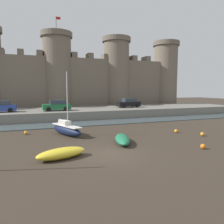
{
  "coord_description": "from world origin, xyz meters",
  "views": [
    {
      "loc": [
        -5.06,
        -14.32,
        4.68
      ],
      "look_at": [
        1.97,
        4.69,
        2.5
      ],
      "focal_mm": 35.0,
      "sensor_mm": 36.0,
      "label": 1
    }
  ],
  "objects_px": {
    "mooring_buoy_near_channel": "(176,131)",
    "mooring_buoy_near_shore": "(202,134)",
    "car_quay_east": "(57,106)",
    "car_quay_west": "(129,103)",
    "rowboat_foreground_centre": "(62,153)",
    "car_quay_centre_west": "(1,107)",
    "sailboat_midflat_centre": "(66,129)",
    "mooring_buoy_off_centre": "(26,133)",
    "mooring_buoy_mid_mud": "(203,146)",
    "rowboat_midflat_left": "(122,139)"
  },
  "relations": [
    {
      "from": "car_quay_west",
      "to": "car_quay_east",
      "type": "bearing_deg",
      "value": -172.38
    },
    {
      "from": "car_quay_centre_west",
      "to": "sailboat_midflat_centre",
      "type": "bearing_deg",
      "value": -59.47
    },
    {
      "from": "rowboat_foreground_centre",
      "to": "rowboat_midflat_left",
      "type": "distance_m",
      "value": 5.9
    },
    {
      "from": "car_quay_east",
      "to": "rowboat_midflat_left",
      "type": "bearing_deg",
      "value": -77.76
    },
    {
      "from": "rowboat_midflat_left",
      "to": "mooring_buoy_near_shore",
      "type": "distance_m",
      "value": 8.56
    },
    {
      "from": "mooring_buoy_mid_mud",
      "to": "car_quay_centre_west",
      "type": "xyz_separation_m",
      "value": [
        -16.46,
        21.1,
        1.94
      ]
    },
    {
      "from": "car_quay_centre_west",
      "to": "car_quay_east",
      "type": "xyz_separation_m",
      "value": [
        7.63,
        -0.58,
        0.0
      ]
    },
    {
      "from": "sailboat_midflat_centre",
      "to": "car_quay_west",
      "type": "distance_m",
      "value": 18.77
    },
    {
      "from": "rowboat_foreground_centre",
      "to": "sailboat_midflat_centre",
      "type": "relative_size",
      "value": 0.58
    },
    {
      "from": "car_quay_centre_west",
      "to": "car_quay_west",
      "type": "distance_m",
      "value": 20.32
    },
    {
      "from": "sailboat_midflat_centre",
      "to": "mooring_buoy_off_centre",
      "type": "bearing_deg",
      "value": 155.94
    },
    {
      "from": "sailboat_midflat_centre",
      "to": "mooring_buoy_near_channel",
      "type": "height_order",
      "value": "sailboat_midflat_centre"
    },
    {
      "from": "mooring_buoy_near_shore",
      "to": "mooring_buoy_mid_mud",
      "type": "bearing_deg",
      "value": -132.22
    },
    {
      "from": "car_quay_centre_west",
      "to": "rowboat_midflat_left",
      "type": "bearing_deg",
      "value": -56.96
    },
    {
      "from": "rowboat_midflat_left",
      "to": "rowboat_foreground_centre",
      "type": "bearing_deg",
      "value": -156.68
    },
    {
      "from": "rowboat_midflat_left",
      "to": "car_quay_east",
      "type": "relative_size",
      "value": 0.92
    },
    {
      "from": "mooring_buoy_off_centre",
      "to": "mooring_buoy_near_channel",
      "type": "height_order",
      "value": "same"
    },
    {
      "from": "mooring_buoy_off_centre",
      "to": "rowboat_foreground_centre",
      "type": "bearing_deg",
      "value": -74.99
    },
    {
      "from": "mooring_buoy_near_channel",
      "to": "sailboat_midflat_centre",
      "type": "bearing_deg",
      "value": 165.66
    },
    {
      "from": "mooring_buoy_off_centre",
      "to": "mooring_buoy_near_channel",
      "type": "bearing_deg",
      "value": -16.95
    },
    {
      "from": "rowboat_midflat_left",
      "to": "car_quay_west",
      "type": "bearing_deg",
      "value": 63.88
    },
    {
      "from": "rowboat_midflat_left",
      "to": "mooring_buoy_near_channel",
      "type": "distance_m",
      "value": 7.43
    },
    {
      "from": "mooring_buoy_near_channel",
      "to": "mooring_buoy_near_shore",
      "type": "relative_size",
      "value": 0.96
    },
    {
      "from": "sailboat_midflat_centre",
      "to": "mooring_buoy_near_shore",
      "type": "bearing_deg",
      "value": -22.09
    },
    {
      "from": "mooring_buoy_near_channel",
      "to": "car_quay_east",
      "type": "distance_m",
      "value": 18.21
    },
    {
      "from": "car_quay_centre_west",
      "to": "mooring_buoy_off_centre",
      "type": "bearing_deg",
      "value": -72.16
    },
    {
      "from": "sailboat_midflat_centre",
      "to": "mooring_buoy_near_channel",
      "type": "distance_m",
      "value": 11.47
    },
    {
      "from": "rowboat_foreground_centre",
      "to": "car_quay_west",
      "type": "bearing_deg",
      "value": 55.15
    },
    {
      "from": "car_quay_west",
      "to": "rowboat_foreground_centre",
      "type": "bearing_deg",
      "value": -124.85
    },
    {
      "from": "rowboat_foreground_centre",
      "to": "mooring_buoy_near_channel",
      "type": "height_order",
      "value": "rowboat_foreground_centre"
    },
    {
      "from": "mooring_buoy_off_centre",
      "to": "rowboat_midflat_left",
      "type": "bearing_deg",
      "value": -40.52
    },
    {
      "from": "mooring_buoy_off_centre",
      "to": "car_quay_centre_west",
      "type": "distance_m",
      "value": 11.31
    },
    {
      "from": "rowboat_foreground_centre",
      "to": "mooring_buoy_mid_mud",
      "type": "xyz_separation_m",
      "value": [
        10.63,
        -1.46,
        -0.17
      ]
    },
    {
      "from": "mooring_buoy_off_centre",
      "to": "mooring_buoy_mid_mud",
      "type": "height_order",
      "value": "mooring_buoy_mid_mud"
    },
    {
      "from": "mooring_buoy_near_channel",
      "to": "car_quay_centre_west",
      "type": "xyz_separation_m",
      "value": [
        -18.37,
        15.16,
        1.95
      ]
    },
    {
      "from": "rowboat_foreground_centre",
      "to": "mooring_buoy_near_shore",
      "type": "xyz_separation_m",
      "value": [
        13.97,
        2.23,
        -0.17
      ]
    },
    {
      "from": "mooring_buoy_near_shore",
      "to": "car_quay_west",
      "type": "xyz_separation_m",
      "value": [
        0.48,
        18.53,
        1.94
      ]
    },
    {
      "from": "mooring_buoy_near_channel",
      "to": "mooring_buoy_near_shore",
      "type": "bearing_deg",
      "value": -57.39
    },
    {
      "from": "sailboat_midflat_centre",
      "to": "mooring_buoy_mid_mud",
      "type": "xyz_separation_m",
      "value": [
        9.2,
        -8.78,
        -0.41
      ]
    },
    {
      "from": "sailboat_midflat_centre",
      "to": "mooring_buoy_near_shore",
      "type": "distance_m",
      "value": 13.54
    },
    {
      "from": "mooring_buoy_near_channel",
      "to": "car_quay_centre_west",
      "type": "relative_size",
      "value": 0.09
    },
    {
      "from": "rowboat_foreground_centre",
      "to": "car_quay_east",
      "type": "relative_size",
      "value": 0.88
    },
    {
      "from": "mooring_buoy_mid_mud",
      "to": "car_quay_east",
      "type": "height_order",
      "value": "car_quay_east"
    },
    {
      "from": "sailboat_midflat_centre",
      "to": "car_quay_centre_west",
      "type": "distance_m",
      "value": 14.39
    },
    {
      "from": "mooring_buoy_near_channel",
      "to": "car_quay_centre_west",
      "type": "bearing_deg",
      "value": 140.46
    },
    {
      "from": "rowboat_midflat_left",
      "to": "mooring_buoy_near_channel",
      "type": "height_order",
      "value": "rowboat_midflat_left"
    },
    {
      "from": "mooring_buoy_mid_mud",
      "to": "car_quay_west",
      "type": "distance_m",
      "value": 22.63
    },
    {
      "from": "sailboat_midflat_centre",
      "to": "mooring_buoy_off_centre",
      "type": "distance_m",
      "value": 4.24
    },
    {
      "from": "rowboat_foreground_centre",
      "to": "car_quay_west",
      "type": "height_order",
      "value": "car_quay_west"
    },
    {
      "from": "rowboat_foreground_centre",
      "to": "sailboat_midflat_centre",
      "type": "distance_m",
      "value": 7.46
    }
  ]
}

